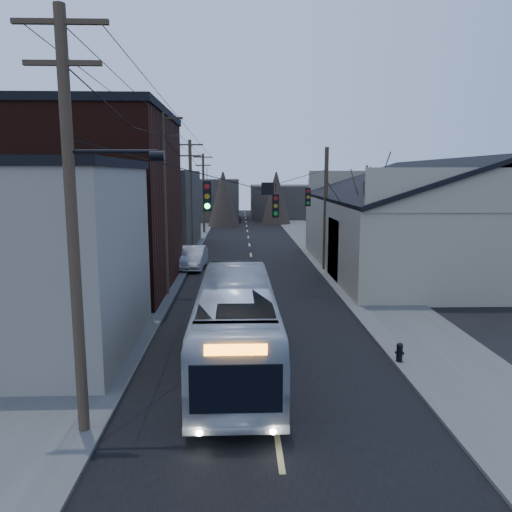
{
  "coord_description": "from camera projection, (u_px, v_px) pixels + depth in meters",
  "views": [
    {
      "loc": [
        -0.94,
        -9.21,
        6.66
      ],
      "look_at": [
        -0.19,
        13.15,
        3.0
      ],
      "focal_mm": 35.0,
      "sensor_mm": 36.0,
      "label": 1
    }
  ],
  "objects": [
    {
      "name": "ground",
      "position": [
        287.0,
        504.0,
        10.19
      ],
      "size": [
        160.0,
        160.0,
        0.0
      ],
      "primitive_type": "plane",
      "color": "black",
      "rests_on": "ground"
    },
    {
      "name": "road_surface",
      "position": [
        251.0,
        259.0,
        39.77
      ],
      "size": [
        9.0,
        110.0,
        0.02
      ],
      "primitive_type": "cube",
      "color": "black",
      "rests_on": "ground"
    },
    {
      "name": "sidewalk_left",
      "position": [
        170.0,
        259.0,
        39.55
      ],
      "size": [
        4.0,
        110.0,
        0.12
      ],
      "primitive_type": "cube",
      "color": "#474744",
      "rests_on": "ground"
    },
    {
      "name": "sidewalk_right",
      "position": [
        332.0,
        258.0,
        39.98
      ],
      "size": [
        4.0,
        110.0,
        0.12
      ],
      "primitive_type": "cube",
      "color": "#474744",
      "rests_on": "ground"
    },
    {
      "name": "building_clapboard",
      "position": [
        19.0,
        262.0,
        18.2
      ],
      "size": [
        8.0,
        8.0,
        7.0
      ],
      "primitive_type": "cube",
      "color": "gray",
      "rests_on": "ground"
    },
    {
      "name": "building_brick",
      "position": [
        83.0,
        204.0,
        28.78
      ],
      "size": [
        10.0,
        12.0,
        10.0
      ],
      "primitive_type": "cube",
      "color": "black",
      "rests_on": "ground"
    },
    {
      "name": "building_left_far",
      "position": [
        144.0,
        210.0,
        44.82
      ],
      "size": [
        9.0,
        14.0,
        7.0
      ],
      "primitive_type": "cube",
      "color": "#342F29",
      "rests_on": "ground"
    },
    {
      "name": "warehouse",
      "position": [
        439.0,
        232.0,
        34.84
      ],
      "size": [
        16.16,
        20.6,
        7.73
      ],
      "color": "gray",
      "rests_on": "ground"
    },
    {
      "name": "building_far_left",
      "position": [
        205.0,
        200.0,
        73.62
      ],
      "size": [
        10.0,
        12.0,
        6.0
      ],
      "primitive_type": "cube",
      "color": "#342F29",
      "rests_on": "ground"
    },
    {
      "name": "building_far_right",
      "position": [
        289.0,
        201.0,
        79.06
      ],
      "size": [
        12.0,
        14.0,
        5.0
      ],
      "primitive_type": "cube",
      "color": "#342F29",
      "rests_on": "ground"
    },
    {
      "name": "bare_tree",
      "position": [
        365.0,
        227.0,
        29.55
      ],
      "size": [
        0.4,
        0.4,
        7.2
      ],
      "primitive_type": "cone",
      "color": "black",
      "rests_on": "ground"
    },
    {
      "name": "utility_lines",
      "position": [
        207.0,
        201.0,
        33.1
      ],
      "size": [
        11.24,
        45.28,
        10.5
      ],
      "color": "#382B1E",
      "rests_on": "ground"
    },
    {
      "name": "bus",
      "position": [
        236.0,
        323.0,
        17.32
      ],
      "size": [
        2.66,
        11.11,
        3.09
      ],
      "primitive_type": "imported",
      "rotation": [
        0.0,
        0.0,
        3.15
      ],
      "color": "#B4BAC1",
      "rests_on": "ground"
    },
    {
      "name": "parked_car",
      "position": [
        193.0,
        258.0,
        35.7
      ],
      "size": [
        1.9,
        4.88,
        1.58
      ],
      "primitive_type": "imported",
      "rotation": [
        0.0,
        0.0,
        -0.05
      ],
      "color": "#A9ADB1",
      "rests_on": "ground"
    },
    {
      "name": "fire_hydrant",
      "position": [
        400.0,
        351.0,
        17.61
      ],
      "size": [
        0.33,
        0.24,
        0.69
      ],
      "rotation": [
        0.0,
        0.0,
        -0.41
      ],
      "color": "black",
      "rests_on": "sidewalk_right"
    }
  ]
}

